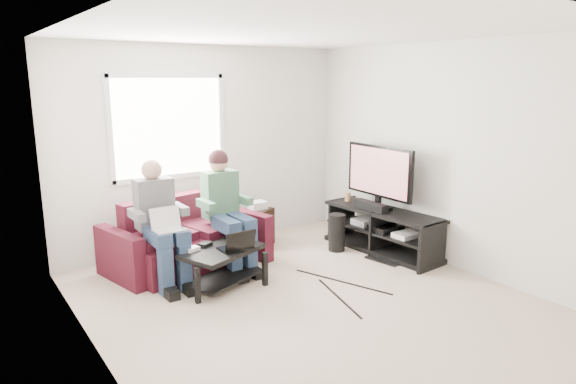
{
  "coord_description": "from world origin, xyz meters",
  "views": [
    {
      "loc": [
        -2.88,
        -3.81,
        2.19
      ],
      "look_at": [
        0.15,
        0.6,
        1.0
      ],
      "focal_mm": 32.0,
      "sensor_mm": 36.0,
      "label": 1
    }
  ],
  "objects_px": {
    "tv_stand": "(382,233)",
    "tv": "(379,173)",
    "sofa": "(186,241)",
    "end_table": "(258,225)",
    "subwoofer": "(337,232)",
    "coffee_table": "(222,259)"
  },
  "relations": [
    {
      "from": "tv_stand",
      "to": "tv",
      "type": "height_order",
      "value": "tv"
    },
    {
      "from": "sofa",
      "to": "tv_stand",
      "type": "xyz_separation_m",
      "value": [
        2.3,
        -0.93,
        -0.06
      ]
    },
    {
      "from": "tv_stand",
      "to": "tv",
      "type": "xyz_separation_m",
      "value": [
        -0.0,
        0.1,
        0.76
      ]
    },
    {
      "from": "end_table",
      "to": "subwoofer",
      "type": "bearing_deg",
      "value": -47.51
    },
    {
      "from": "sofa",
      "to": "coffee_table",
      "type": "relative_size",
      "value": 1.95
    },
    {
      "from": "tv",
      "to": "tv_stand",
      "type": "bearing_deg",
      "value": -88.53
    },
    {
      "from": "tv",
      "to": "sofa",
      "type": "bearing_deg",
      "value": 160.2
    },
    {
      "from": "tv_stand",
      "to": "end_table",
      "type": "xyz_separation_m",
      "value": [
        -1.18,
        1.14,
        0.02
      ]
    },
    {
      "from": "coffee_table",
      "to": "tv_stand",
      "type": "relative_size",
      "value": 0.58
    },
    {
      "from": "sofa",
      "to": "tv",
      "type": "distance_m",
      "value": 2.55
    },
    {
      "from": "coffee_table",
      "to": "subwoofer",
      "type": "bearing_deg",
      "value": 7.18
    },
    {
      "from": "tv_stand",
      "to": "tv",
      "type": "distance_m",
      "value": 0.77
    },
    {
      "from": "tv_stand",
      "to": "subwoofer",
      "type": "bearing_deg",
      "value": 142.74
    },
    {
      "from": "coffee_table",
      "to": "end_table",
      "type": "height_order",
      "value": "end_table"
    },
    {
      "from": "subwoofer",
      "to": "end_table",
      "type": "bearing_deg",
      "value": 132.49
    },
    {
      "from": "coffee_table",
      "to": "tv_stand",
      "type": "distance_m",
      "value": 2.24
    },
    {
      "from": "subwoofer",
      "to": "end_table",
      "type": "distance_m",
      "value": 1.06
    },
    {
      "from": "tv_stand",
      "to": "subwoofer",
      "type": "height_order",
      "value": "tv_stand"
    },
    {
      "from": "sofa",
      "to": "coffee_table",
      "type": "distance_m",
      "value": 0.8
    },
    {
      "from": "tv_stand",
      "to": "end_table",
      "type": "height_order",
      "value": "end_table"
    },
    {
      "from": "sofa",
      "to": "tv",
      "type": "bearing_deg",
      "value": -19.8
    },
    {
      "from": "sofa",
      "to": "tv_stand",
      "type": "bearing_deg",
      "value": -21.95
    }
  ]
}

